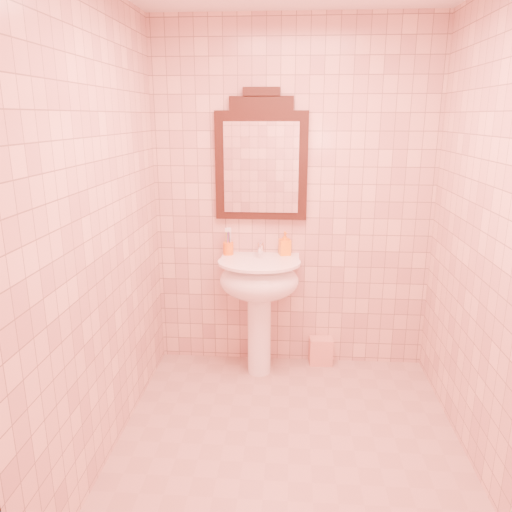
# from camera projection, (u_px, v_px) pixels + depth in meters

# --- Properties ---
(floor) EXTENTS (2.20, 2.20, 0.00)m
(floor) POSITION_uv_depth(u_px,v_px,m) (288.00, 448.00, 2.86)
(floor) COLOR tan
(floor) RESTS_ON ground
(back_wall) EXTENTS (2.00, 0.02, 2.50)m
(back_wall) POSITION_uv_depth(u_px,v_px,m) (293.00, 201.00, 3.58)
(back_wall) COLOR beige
(back_wall) RESTS_ON floor
(pedestal_sink) EXTENTS (0.58, 0.58, 0.86)m
(pedestal_sink) POSITION_uv_depth(u_px,v_px,m) (259.00, 288.00, 3.54)
(pedestal_sink) COLOR white
(pedestal_sink) RESTS_ON floor
(faucet) EXTENTS (0.04, 0.16, 0.11)m
(faucet) POSITION_uv_depth(u_px,v_px,m) (261.00, 248.00, 3.60)
(faucet) COLOR white
(faucet) RESTS_ON pedestal_sink
(mirror) EXTENTS (0.65, 0.06, 0.91)m
(mirror) POSITION_uv_depth(u_px,v_px,m) (261.00, 160.00, 3.49)
(mirror) COLOR black
(mirror) RESTS_ON back_wall
(toothbrush_cup) EXTENTS (0.08, 0.08, 0.17)m
(toothbrush_cup) POSITION_uv_depth(u_px,v_px,m) (228.00, 248.00, 3.62)
(toothbrush_cup) COLOR orange
(toothbrush_cup) RESTS_ON pedestal_sink
(soap_dispenser) EXTENTS (0.09, 0.10, 0.17)m
(soap_dispenser) POSITION_uv_depth(u_px,v_px,m) (285.00, 244.00, 3.61)
(soap_dispenser) COLOR orange
(soap_dispenser) RESTS_ON pedestal_sink
(towel) EXTENTS (0.18, 0.12, 0.21)m
(towel) POSITION_uv_depth(u_px,v_px,m) (321.00, 351.00, 3.81)
(towel) COLOR #E9A289
(towel) RESTS_ON floor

